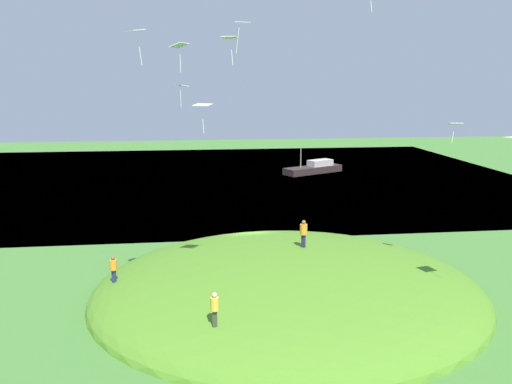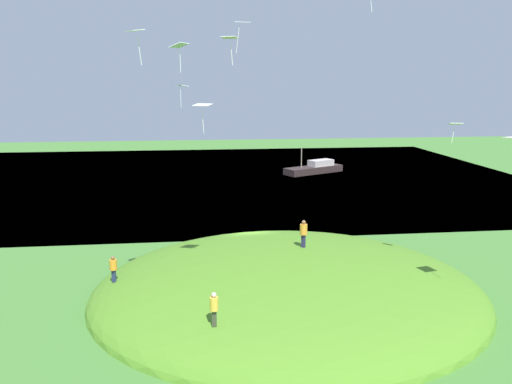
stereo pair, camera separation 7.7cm
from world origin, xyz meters
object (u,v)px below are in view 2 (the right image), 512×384
at_px(kite_3, 135,33).
at_px(kite_9, 182,87).
at_px(kite_5, 203,106).
at_px(kite_6, 455,125).
at_px(kite_4, 230,39).
at_px(person_on_hilltop, 113,266).
at_px(kite_2, 241,23).
at_px(boat_on_lake, 315,168).
at_px(kite_15, 179,46).
at_px(person_watching_kites, 304,231).
at_px(person_with_child, 214,305).

height_order(kite_3, kite_9, kite_3).
relative_size(kite_5, kite_6, 1.73).
height_order(kite_4, kite_6, kite_4).
relative_size(person_on_hilltop, kite_2, 0.76).
xyz_separation_m(kite_2, kite_3, (9.80, -5.86, -1.55)).
distance_m(kite_4, kite_6, 13.18).
bearing_deg(kite_5, boat_on_lake, 155.66).
bearing_deg(boat_on_lake, kite_3, -140.62).
height_order(kite_6, kite_9, kite_9).
height_order(boat_on_lake, person_on_hilltop, boat_on_lake).
relative_size(kite_3, kite_4, 1.11).
bearing_deg(kite_4, kite_15, -149.17).
bearing_deg(kite_2, person_watching_kites, 38.43).
xyz_separation_m(boat_on_lake, kite_2, (35.74, -13.67, 15.64)).
bearing_deg(kite_6, boat_on_lake, 176.64).
distance_m(kite_2, kite_15, 5.14).
bearing_deg(kite_2, kite_4, -9.74).
distance_m(kite_9, kite_15, 3.15).
relative_size(person_with_child, kite_6, 1.46).
distance_m(person_with_child, kite_5, 15.61).
xyz_separation_m(person_watching_kites, kite_5, (-4.14, -6.15, 7.68)).
xyz_separation_m(person_on_hilltop, kite_9, (-5.62, 4.11, 10.13)).
height_order(person_with_child, kite_6, kite_6).
bearing_deg(person_with_child, kite_6, 23.27).
relative_size(kite_2, kite_15, 1.19).
bearing_deg(person_on_hilltop, kite_15, -108.02).
height_order(person_on_hilltop, kite_3, kite_3).
xyz_separation_m(kite_2, kite_9, (0.73, -3.94, -4.08)).
xyz_separation_m(boat_on_lake, kite_9, (36.47, -17.61, 11.56)).
distance_m(boat_on_lake, kite_9, 42.12).
bearing_deg(kite_3, kite_15, 165.15).
distance_m(boat_on_lake, person_with_child, 51.79).
distance_m(boat_on_lake, person_watching_kites, 41.52).
relative_size(boat_on_lake, kite_4, 6.19).
relative_size(kite_2, kite_5, 1.05).
bearing_deg(kite_3, kite_9, 168.05).
distance_m(kite_2, kite_4, 7.62).
bearing_deg(kite_4, person_with_child, -11.62).
height_order(kite_3, kite_15, kite_3).
relative_size(boat_on_lake, kite_5, 4.58).
distance_m(kite_3, kite_9, 9.61).
bearing_deg(kite_3, kite_2, 149.11).
bearing_deg(kite_15, kite_2, 124.63).
xyz_separation_m(boat_on_lake, kite_15, (38.50, -17.67, 13.96)).
bearing_deg(person_with_child, kite_5, 93.29).
xyz_separation_m(kite_3, kite_5, (-9.51, 3.23, -3.80)).
height_order(kite_4, kite_5, kite_4).
distance_m(boat_on_lake, person_on_hilltop, 47.39).
height_order(boat_on_lake, kite_15, kite_15).
xyz_separation_m(person_on_hilltop, kite_4, (1.00, 6.80, 12.60)).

